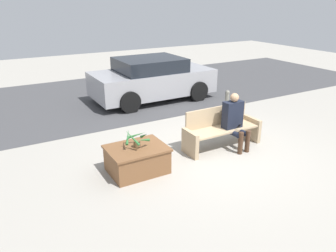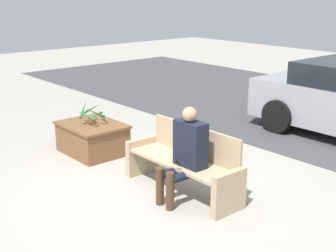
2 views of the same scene
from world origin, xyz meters
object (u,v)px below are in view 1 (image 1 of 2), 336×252
at_px(bench, 221,129).
at_px(planter_box, 137,158).
at_px(person_seated, 235,119).
at_px(parked_car, 152,79).
at_px(bollard_post, 227,100).
at_px(potted_plant, 137,139).

height_order(bench, planter_box, bench).
bearing_deg(bench, person_seated, -40.64).
bearing_deg(parked_car, bench, -94.97).
relative_size(person_seated, planter_box, 1.12).
distance_m(person_seated, bollard_post, 2.49).
relative_size(planter_box, bollard_post, 1.68).
xyz_separation_m(potted_plant, bollard_post, (3.77, 1.96, -0.33)).
relative_size(bench, parked_car, 0.47).
distance_m(person_seated, parked_car, 4.24).
xyz_separation_m(bench, potted_plant, (-2.11, -0.14, 0.27)).
relative_size(bench, person_seated, 1.47).
bearing_deg(potted_plant, person_seated, -1.02).
distance_m(parked_car, bollard_post, 2.61).
distance_m(person_seated, planter_box, 2.37).
height_order(bench, bollard_post, bench).
distance_m(potted_plant, parked_car, 4.87).
bearing_deg(planter_box, potted_plant, -4.59).
bearing_deg(planter_box, parked_car, 59.48).
height_order(bench, parked_car, parked_car).
height_order(potted_plant, bollard_post, potted_plant).
relative_size(person_seated, parked_car, 0.32).
relative_size(potted_plant, bollard_post, 0.78).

